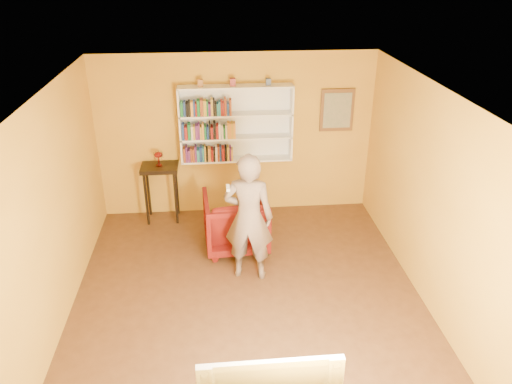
# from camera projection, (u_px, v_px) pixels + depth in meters

# --- Properties ---
(room_shell) EXTENTS (5.30, 5.80, 2.88)m
(room_shell) POSITION_uv_depth(u_px,v_px,m) (247.00, 230.00, 6.08)
(room_shell) COLOR #4A2D17
(room_shell) RESTS_ON ground
(bookshelf) EXTENTS (1.80, 0.29, 1.23)m
(bookshelf) POSITION_uv_depth(u_px,v_px,m) (236.00, 123.00, 7.99)
(bookshelf) COLOR white
(bookshelf) RESTS_ON room_shell
(books_row_lower) EXTENTS (0.79, 0.19, 0.26)m
(books_row_lower) POSITION_uv_depth(u_px,v_px,m) (208.00, 154.00, 8.06)
(books_row_lower) COLOR brown
(books_row_lower) RESTS_ON bookshelf
(books_row_middle) EXTENTS (0.84, 0.19, 0.27)m
(books_row_middle) POSITION_uv_depth(u_px,v_px,m) (209.00, 131.00, 7.89)
(books_row_middle) COLOR navy
(books_row_middle) RESTS_ON bookshelf
(books_row_upper) EXTENTS (0.79, 0.19, 0.27)m
(books_row_upper) POSITION_uv_depth(u_px,v_px,m) (206.00, 108.00, 7.72)
(books_row_upper) COLOR #16642E
(books_row_upper) RESTS_ON bookshelf
(ornament_left) EXTENTS (0.08, 0.08, 0.11)m
(ornament_left) POSITION_uv_depth(u_px,v_px,m) (200.00, 83.00, 7.60)
(ornament_left) COLOR #99602B
(ornament_left) RESTS_ON bookshelf
(ornament_centre) EXTENTS (0.08, 0.08, 0.11)m
(ornament_centre) POSITION_uv_depth(u_px,v_px,m) (233.00, 82.00, 7.64)
(ornament_centre) COLOR maroon
(ornament_centre) RESTS_ON bookshelf
(ornament_right) EXTENTS (0.07, 0.07, 0.10)m
(ornament_right) POSITION_uv_depth(u_px,v_px,m) (268.00, 82.00, 7.68)
(ornament_right) COLOR #465474
(ornament_right) RESTS_ON bookshelf
(framed_painting) EXTENTS (0.55, 0.05, 0.70)m
(framed_painting) POSITION_uv_depth(u_px,v_px,m) (337.00, 110.00, 8.10)
(framed_painting) COLOR brown
(framed_painting) RESTS_ON room_shell
(console_table) EXTENTS (0.59, 0.45, 0.97)m
(console_table) POSITION_uv_depth(u_px,v_px,m) (160.00, 175.00, 8.09)
(console_table) COLOR black
(console_table) RESTS_ON ground
(ruby_lustre) EXTENTS (0.15, 0.15, 0.23)m
(ruby_lustre) POSITION_uv_depth(u_px,v_px,m) (158.00, 156.00, 7.94)
(ruby_lustre) COLOR maroon
(ruby_lustre) RESTS_ON console_table
(armchair) EXTENTS (0.97, 1.00, 0.86)m
(armchair) POSITION_uv_depth(u_px,v_px,m) (236.00, 221.00, 7.47)
(armchair) COLOR #4F0506
(armchair) RESTS_ON ground
(person) EXTENTS (0.73, 0.56, 1.81)m
(person) POSITION_uv_depth(u_px,v_px,m) (249.00, 218.00, 6.59)
(person) COLOR #6F5C51
(person) RESTS_ON ground
(game_remote) EXTENTS (0.04, 0.15, 0.04)m
(game_remote) POSITION_uv_depth(u_px,v_px,m) (228.00, 188.00, 6.03)
(game_remote) COLOR white
(game_remote) RESTS_ON person
(television) EXTENTS (1.17, 0.16, 0.67)m
(television) POSITION_uv_depth(u_px,v_px,m) (269.00, 382.00, 4.13)
(television) COLOR black
(television) RESTS_ON tv_cabinet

